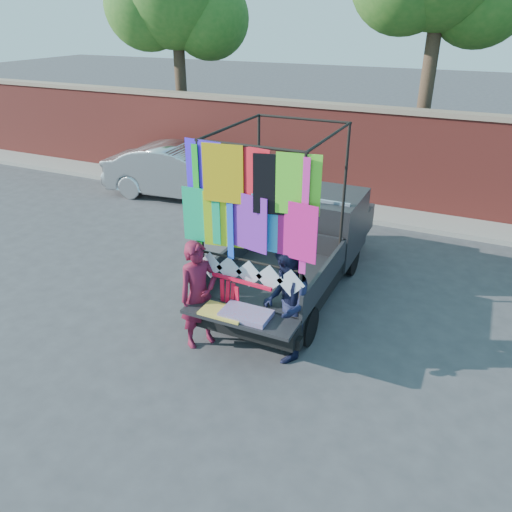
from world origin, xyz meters
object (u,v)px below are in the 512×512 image
at_px(sedan, 182,172).
at_px(pickup_truck, 306,241).
at_px(man, 286,304).
at_px(woman, 199,295).

bearing_deg(sedan, pickup_truck, -129.47).
bearing_deg(man, pickup_truck, 171.61).
bearing_deg(woman, sedan, 67.78).
xyz_separation_m(pickup_truck, sedan, (-4.80, 3.14, -0.09)).
xyz_separation_m(sedan, man, (5.35, -5.57, 0.18)).
distance_m(pickup_truck, man, 2.49).
bearing_deg(sedan, woman, -151.52).
distance_m(pickup_truck, sedan, 5.73).
relative_size(pickup_truck, man, 2.83).
bearing_deg(man, woman, -99.93).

